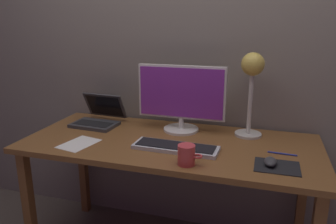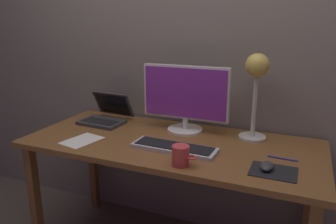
{
  "view_description": "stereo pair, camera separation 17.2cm",
  "coord_description": "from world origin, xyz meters",
  "views": [
    {
      "loc": [
        0.48,
        -1.63,
        1.39
      ],
      "look_at": [
        0.0,
        -0.05,
        0.92
      ],
      "focal_mm": 35.4,
      "sensor_mm": 36.0,
      "label": 1
    },
    {
      "loc": [
        0.64,
        -1.58,
        1.39
      ],
      "look_at": [
        0.0,
        -0.05,
        0.92
      ],
      "focal_mm": 35.4,
      "sensor_mm": 36.0,
      "label": 2
    }
  ],
  "objects": [
    {
      "name": "mouse",
      "position": [
        0.53,
        -0.17,
        0.76
      ],
      "size": [
        0.06,
        0.1,
        0.03
      ],
      "primitive_type": "ellipsoid",
      "color": "#38383A",
      "rests_on": "mousepad"
    },
    {
      "name": "back_wall",
      "position": [
        0.0,
        0.4,
        1.3
      ],
      "size": [
        4.8,
        0.06,
        2.6
      ],
      "primitive_type": "cube",
      "color": "gray",
      "rests_on": "ground"
    },
    {
      "name": "keyboard_main",
      "position": [
        0.06,
        -0.11,
        0.75
      ],
      "size": [
        0.44,
        0.16,
        0.03
      ],
      "color": "silver",
      "rests_on": "desk"
    },
    {
      "name": "desk_lamp",
      "position": [
        0.4,
        0.22,
        1.08
      ],
      "size": [
        0.15,
        0.15,
        0.47
      ],
      "color": "beige",
      "rests_on": "desk"
    },
    {
      "name": "mousepad",
      "position": [
        0.56,
        -0.17,
        0.74
      ],
      "size": [
        0.2,
        0.16,
        0.0
      ],
      "primitive_type": "cube",
      "color": "black",
      "rests_on": "desk"
    },
    {
      "name": "desk",
      "position": [
        0.0,
        0.0,
        0.66
      ],
      "size": [
        1.6,
        0.7,
        0.74
      ],
      "color": "brown",
      "rests_on": "ground"
    },
    {
      "name": "paper_sheet_near_mouse",
      "position": [
        -0.46,
        -0.18,
        0.74
      ],
      "size": [
        0.19,
        0.24,
        0.0
      ],
      "primitive_type": "cube",
      "rotation": [
        0.0,
        0.0,
        -0.21
      ],
      "color": "white",
      "rests_on": "desk"
    },
    {
      "name": "pen",
      "position": [
        0.58,
        -0.02,
        0.74
      ],
      "size": [
        0.14,
        0.02,
        0.01
      ],
      "primitive_type": "cylinder",
      "rotation": [
        0.0,
        1.57,
        -0.07
      ],
      "color": "#2633A5",
      "rests_on": "desk"
    },
    {
      "name": "monitor",
      "position": [
        0.01,
        0.19,
        0.95
      ],
      "size": [
        0.52,
        0.21,
        0.39
      ],
      "color": "silver",
      "rests_on": "desk"
    },
    {
      "name": "coffee_mug",
      "position": [
        0.16,
        -0.27,
        0.79
      ],
      "size": [
        0.12,
        0.08,
        0.09
      ],
      "color": "#CC3F3F",
      "rests_on": "desk"
    },
    {
      "name": "laptop",
      "position": [
        -0.52,
        0.18,
        0.79
      ],
      "size": [
        0.29,
        0.29,
        0.18
      ],
      "color": "#38383A",
      "rests_on": "desk"
    }
  ]
}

